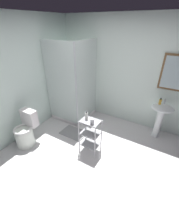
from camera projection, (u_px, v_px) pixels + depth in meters
ground_plane at (90, 165)px, 2.83m from camera, size 4.20×4.20×0.02m
wall_back at (131, 74)px, 3.54m from camera, size 4.20×0.14×2.50m
wall_left at (11, 84)px, 3.00m from camera, size 0.10×4.20×2.50m
shower_stall at (74, 102)px, 4.03m from camera, size 0.92×0.92×2.00m
pedestal_sink at (161, 115)px, 3.26m from camera, size 0.46×0.37×0.81m
sink_faucet at (165, 101)px, 3.20m from camera, size 0.03×0.03×0.10m
toilet at (26, 132)px, 3.18m from camera, size 0.37×0.49×0.76m
storage_cart at (90, 134)px, 2.93m from camera, size 0.38×0.28×0.74m
hand_soap_bottle at (160, 102)px, 3.16m from camera, size 0.06×0.06×0.14m
lotion_bottle_white at (87, 116)px, 2.79m from camera, size 0.06×0.06×0.17m
rinse_cup at (92, 121)px, 2.66m from camera, size 0.07×0.07×0.11m
bath_mat at (74, 133)px, 3.63m from camera, size 0.60×0.40×0.02m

